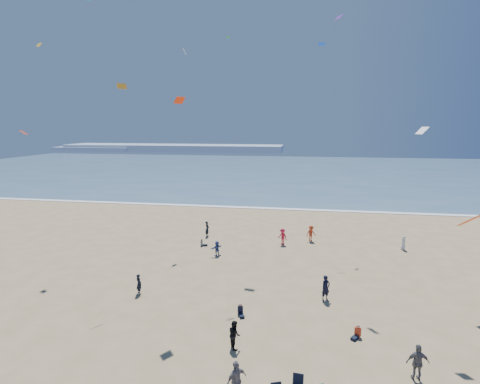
# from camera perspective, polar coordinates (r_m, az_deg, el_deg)

# --- Properties ---
(ocean) EXTENTS (220.00, 100.00, 0.06)m
(ocean) POSITION_cam_1_polar(r_m,az_deg,el_deg) (107.97, 6.76, 3.24)
(ocean) COLOR #476B84
(ocean) RESTS_ON ground
(surf_line) EXTENTS (220.00, 1.20, 0.08)m
(surf_line) POSITION_cam_1_polar(r_m,az_deg,el_deg) (58.74, 4.17, -2.50)
(surf_line) COLOR white
(surf_line) RESTS_ON ground
(headland_far) EXTENTS (110.00, 20.00, 3.20)m
(headland_far) POSITION_cam_1_polar(r_m,az_deg,el_deg) (193.80, -10.11, 6.65)
(headland_far) COLOR #7A8EA8
(headland_far) RESTS_ON ground
(headland_near) EXTENTS (40.00, 14.00, 2.00)m
(headland_near) POSITION_cam_1_polar(r_m,az_deg,el_deg) (206.42, -21.16, 6.16)
(headland_near) COLOR #7A8EA8
(headland_near) RESTS_ON ground
(standing_flyers) EXTENTS (28.84, 40.32, 1.94)m
(standing_flyers) POSITION_cam_1_polar(r_m,az_deg,el_deg) (26.17, 11.21, -17.30)
(standing_flyers) COLOR black
(standing_flyers) RESTS_ON ground
(seated_group) EXTENTS (15.14, 28.86, 0.84)m
(seated_group) POSITION_cam_1_polar(r_m,az_deg,el_deg) (24.78, 2.04, -20.00)
(seated_group) COLOR silver
(seated_group) RESTS_ON ground
(kites_aloft) EXTENTS (47.32, 42.98, 28.39)m
(kites_aloft) POSITION_cam_1_polar(r_m,az_deg,el_deg) (25.78, 17.57, 14.28)
(kites_aloft) COLOR green
(kites_aloft) RESTS_ON ground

